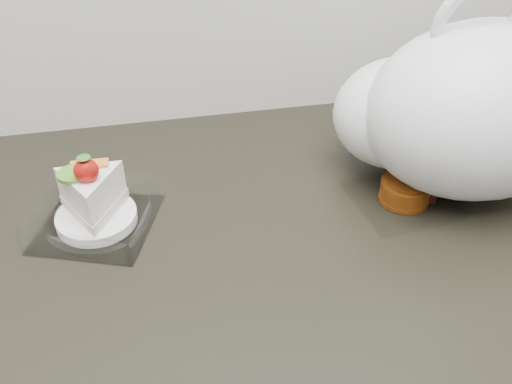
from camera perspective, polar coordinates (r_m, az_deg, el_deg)
name	(u,v)px	position (r m, az deg, el deg)	size (l,w,h in m)	color
cake_tray	(94,206)	(0.77, -15.87, -1.40)	(0.18, 0.18, 0.11)	white
mooncake_wrap	(405,193)	(0.82, 14.71, -0.07)	(0.15, 0.15, 0.03)	white
plastic_bag	(464,110)	(0.83, 20.09, 7.74)	(0.40, 0.35, 0.30)	white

